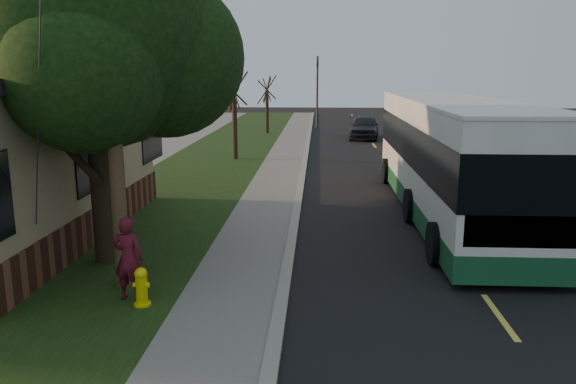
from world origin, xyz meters
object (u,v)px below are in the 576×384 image
(bare_tree_near, at_px, (235,117))
(distant_car, at_px, (364,127))
(leafy_tree, at_px, (96,34))
(transit_bus, at_px, (452,154))
(utility_pole, at_px, (109,57))
(traffic_signal, at_px, (317,87))
(fire_hydrant, at_px, (141,287))
(skateboarder, at_px, (128,259))
(bare_tree_far, at_px, (267,106))

(bare_tree_near, bearing_deg, distant_car, 53.31)
(leafy_tree, bearing_deg, transit_bus, 28.92)
(utility_pole, relative_size, traffic_signal, 1.65)
(fire_hydrant, distance_m, traffic_signal, 34.25)
(leafy_tree, height_order, traffic_signal, leafy_tree)
(leafy_tree, height_order, skateboarder, leafy_tree)
(leafy_tree, bearing_deg, bare_tree_far, 87.55)
(leafy_tree, height_order, bare_tree_far, leafy_tree)
(transit_bus, relative_size, skateboarder, 8.02)
(bare_tree_far, relative_size, transit_bus, 0.31)
(transit_bus, relative_size, distant_car, 2.90)
(fire_hydrant, bearing_deg, skateboarder, 139.59)
(bare_tree_near, xyz_separation_m, distant_car, (7.16, 9.60, -1.38))
(leafy_tree, relative_size, traffic_signal, 1.42)
(leafy_tree, relative_size, transit_bus, 0.59)
(fire_hydrant, distance_m, utility_pole, 4.37)
(leafy_tree, distance_m, traffic_signal, 31.76)
(traffic_signal, bearing_deg, fire_hydrant, -95.21)
(bare_tree_near, xyz_separation_m, bare_tree_far, (0.50, 12.00, -0.15))
(skateboarder, bearing_deg, transit_bus, -129.31)
(bare_tree_far, xyz_separation_m, transit_bus, (7.75, -22.42, -0.11))
(distant_car, bearing_deg, leafy_tree, -100.47)
(fire_hydrant, distance_m, distant_car, 28.31)
(fire_hydrant, height_order, utility_pole, utility_pole)
(distant_car, bearing_deg, utility_pole, -97.71)
(utility_pole, xyz_separation_m, traffic_signal, (3.81, 33.01, -1.47))
(leafy_tree, bearing_deg, distant_car, 72.59)
(bare_tree_near, height_order, distant_car, bare_tree_near)
(bare_tree_near, relative_size, skateboarder, 2.63)
(distant_car, bearing_deg, skateboarder, -96.56)
(transit_bus, xyz_separation_m, skateboarder, (-7.66, -7.31, -1.00))
(fire_hydrant, bearing_deg, transit_bus, 45.87)
(skateboarder, bearing_deg, fire_hydrant, 146.61)
(utility_pole, bearing_deg, fire_hydrant, -54.62)
(bare_tree_far, bearing_deg, skateboarder, -89.83)
(fire_hydrant, bearing_deg, utility_pole, 125.38)
(bare_tree_far, xyz_separation_m, traffic_signal, (3.50, 4.00, 1.16))
(leafy_tree, relative_size, distant_car, 1.73)
(bare_tree_near, relative_size, distant_car, 0.95)
(leafy_tree, relative_size, bare_tree_far, 1.94)
(fire_hydrant, relative_size, traffic_signal, 0.13)
(fire_hydrant, xyz_separation_m, utility_pole, (-0.71, 0.99, 4.20))
(fire_hydrant, distance_m, transit_bus, 10.66)
(utility_pole, relative_size, transit_bus, 0.69)
(bare_tree_near, bearing_deg, leafy_tree, -92.50)
(bare_tree_far, height_order, skateboarder, bare_tree_far)
(transit_bus, bearing_deg, leafy_tree, -151.08)
(leafy_tree, bearing_deg, fire_hydrant, -59.33)
(bare_tree_near, relative_size, traffic_signal, 0.78)
(utility_pole, bearing_deg, skateboarder, -61.54)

